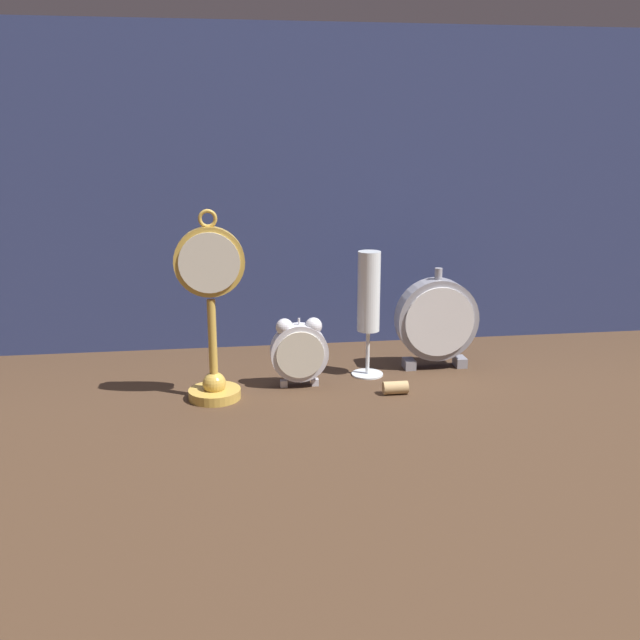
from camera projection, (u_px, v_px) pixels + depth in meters
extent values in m
plane|color=#422D1E|center=(327.00, 399.00, 1.18)|extent=(4.00, 4.00, 0.00)
cube|color=navy|center=(303.00, 191.00, 1.41)|extent=(1.64, 0.01, 0.63)
cylinder|color=gold|center=(215.00, 394.00, 1.18)|extent=(0.09, 0.09, 0.02)
sphere|color=gold|center=(214.00, 383.00, 1.18)|extent=(0.04, 0.04, 0.04)
cylinder|color=gold|center=(213.00, 345.00, 1.16)|extent=(0.01, 0.01, 0.15)
cylinder|color=gold|center=(209.00, 262.00, 1.13)|extent=(0.11, 0.02, 0.11)
cylinder|color=beige|center=(209.00, 263.00, 1.12)|extent=(0.10, 0.00, 0.10)
torus|color=gold|center=(208.00, 219.00, 1.11)|extent=(0.03, 0.01, 0.03)
cube|color=silver|center=(284.00, 384.00, 1.24)|extent=(0.01, 0.01, 0.01)
cube|color=silver|center=(315.00, 382.00, 1.24)|extent=(0.01, 0.01, 0.01)
cylinder|color=silver|center=(299.00, 352.00, 1.23)|extent=(0.10, 0.03, 0.10)
cylinder|color=beige|center=(300.00, 355.00, 1.21)|extent=(0.08, 0.00, 0.08)
sphere|color=silver|center=(284.00, 327.00, 1.21)|extent=(0.03, 0.03, 0.03)
sphere|color=silver|center=(313.00, 326.00, 1.22)|extent=(0.03, 0.03, 0.03)
cylinder|color=silver|center=(299.00, 323.00, 1.21)|extent=(0.00, 0.00, 0.02)
cube|color=gray|center=(409.00, 364.00, 1.33)|extent=(0.02, 0.03, 0.02)
cube|color=gray|center=(460.00, 362.00, 1.34)|extent=(0.02, 0.03, 0.02)
cylinder|color=gray|center=(436.00, 319.00, 1.32)|extent=(0.15, 0.04, 0.15)
cylinder|color=silver|center=(440.00, 322.00, 1.30)|extent=(0.13, 0.00, 0.13)
cylinder|color=gray|center=(438.00, 273.00, 1.29)|extent=(0.01, 0.01, 0.02)
cylinder|color=silver|center=(367.00, 373.00, 1.30)|extent=(0.06, 0.06, 0.01)
cylinder|color=silver|center=(368.00, 351.00, 1.29)|extent=(0.01, 0.01, 0.08)
cylinder|color=white|center=(369.00, 292.00, 1.26)|extent=(0.04, 0.04, 0.14)
cylinder|color=#E5D17F|center=(369.00, 305.00, 1.27)|extent=(0.04, 0.04, 0.09)
cylinder|color=tan|center=(395.00, 388.00, 1.20)|extent=(0.04, 0.02, 0.02)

